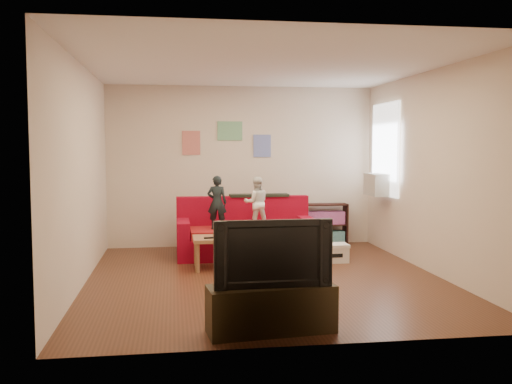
{
  "coord_description": "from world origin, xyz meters",
  "views": [
    {
      "loc": [
        -1.15,
        -7.12,
        1.69
      ],
      "look_at": [
        0.0,
        0.8,
        1.05
      ],
      "focal_mm": 40.0,
      "sensor_mm": 36.0,
      "label": 1
    }
  ],
  "objects": [
    {
      "name": "remote",
      "position": [
        -0.65,
        0.56,
        0.45
      ],
      "size": [
        0.2,
        0.07,
        0.02
      ],
      "primitive_type": "cube",
      "rotation": [
        0.0,
        0.0,
        0.12
      ],
      "color": "black",
      "rests_on": "coffee_table"
    },
    {
      "name": "television",
      "position": [
        -0.28,
        -2.11,
        0.74
      ],
      "size": [
        1.07,
        0.17,
        0.61
      ],
      "primitive_type": "imported",
      "rotation": [
        0.0,
        0.0,
        0.02
      ],
      "color": "black",
      "rests_on": "tv_stand"
    },
    {
      "name": "artwork_left",
      "position": [
        -0.85,
        2.48,
        1.75
      ],
      "size": [
        0.3,
        0.01,
        0.4
      ],
      "primitive_type": "cube",
      "color": "#D87266",
      "rests_on": "room_shell"
    },
    {
      "name": "coffee_table",
      "position": [
        -0.4,
        0.68,
        0.38
      ],
      "size": [
        0.98,
        0.54,
        0.44
      ],
      "color": "#9C6C47",
      "rests_on": "ground"
    },
    {
      "name": "room_shell",
      "position": [
        0.0,
        0.0,
        1.35
      ],
      "size": [
        4.52,
        5.02,
        2.72
      ],
      "color": "#532C1B",
      "rests_on": "ground"
    },
    {
      "name": "tv_stand",
      "position": [
        -0.28,
        -2.11,
        0.22
      ],
      "size": [
        1.19,
        0.51,
        0.43
      ],
      "primitive_type": "cube",
      "rotation": [
        0.0,
        0.0,
        0.11
      ],
      "color": "black",
      "rests_on": "ground"
    },
    {
      "name": "tissue",
      "position": [
        0.63,
        0.64,
        0.04
      ],
      "size": [
        0.11,
        0.11,
        0.09
      ],
      "primitive_type": "sphere",
      "rotation": [
        0.0,
        0.0,
        0.24
      ],
      "color": "silver",
      "rests_on": "ground"
    },
    {
      "name": "child_b",
      "position": [
        0.1,
        1.41,
        0.84
      ],
      "size": [
        0.39,
        0.31,
        0.79
      ],
      "primitive_type": "imported",
      "rotation": [
        0.0,
        0.0,
        3.18
      ],
      "color": "white",
      "rests_on": "sofa"
    },
    {
      "name": "bookshelf",
      "position": [
        1.34,
        2.3,
        0.32
      ],
      "size": [
        0.89,
        0.27,
        0.71
      ],
      "color": "black",
      "rests_on": "ground"
    },
    {
      "name": "artwork_right",
      "position": [
        0.35,
        2.48,
        1.7
      ],
      "size": [
        0.3,
        0.01,
        0.38
      ],
      "primitive_type": "cube",
      "color": "#727FCC",
      "rests_on": "room_shell"
    },
    {
      "name": "child_a",
      "position": [
        -0.5,
        1.41,
        0.85
      ],
      "size": [
        0.33,
        0.25,
        0.81
      ],
      "primitive_type": "imported",
      "rotation": [
        0.0,
        0.0,
        2.94
      ],
      "color": "black",
      "rests_on": "sofa"
    },
    {
      "name": "game_controller",
      "position": [
        -0.2,
        0.73,
        0.46
      ],
      "size": [
        0.15,
        0.09,
        0.03
      ],
      "primitive_type": "cube",
      "rotation": [
        0.0,
        0.0,
        -0.37
      ],
      "color": "white",
      "rests_on": "coffee_table"
    },
    {
      "name": "file_box",
      "position": [
        1.17,
        0.88,
        0.14
      ],
      "size": [
        0.39,
        0.3,
        0.27
      ],
      "color": "white",
      "rests_on": "ground"
    },
    {
      "name": "window",
      "position": [
        2.22,
        1.65,
        1.64
      ],
      "size": [
        0.04,
        1.08,
        1.48
      ],
      "primitive_type": "cube",
      "color": "white",
      "rests_on": "room_shell"
    },
    {
      "name": "ac_unit",
      "position": [
        2.1,
        1.65,
        1.08
      ],
      "size": [
        0.28,
        0.55,
        0.35
      ],
      "primitive_type": "cube",
      "color": "#B7B2A3",
      "rests_on": "window"
    },
    {
      "name": "artwork_center",
      "position": [
        -0.2,
        2.48,
        1.95
      ],
      "size": [
        0.42,
        0.01,
        0.32
      ],
      "primitive_type": "cube",
      "color": "#72B27F",
      "rests_on": "room_shell"
    },
    {
      "name": "sofa",
      "position": [
        -0.05,
        1.59,
        0.31
      ],
      "size": [
        2.11,
        0.97,
        0.93
      ],
      "color": "maroon",
      "rests_on": "ground"
    }
  ]
}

